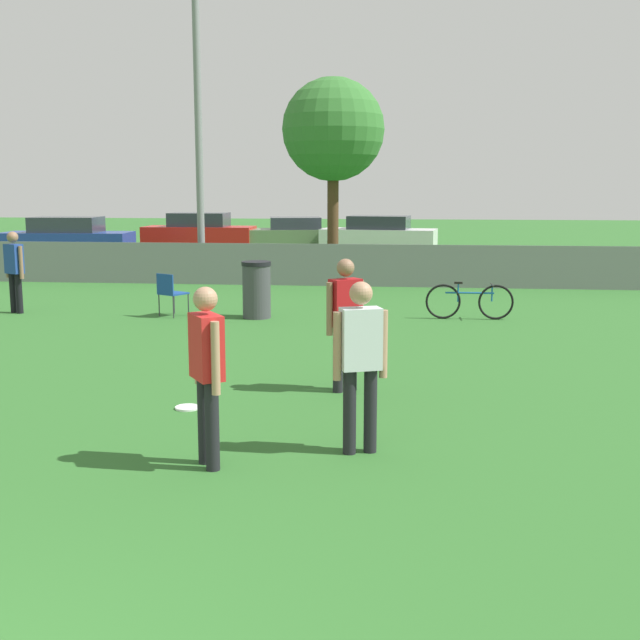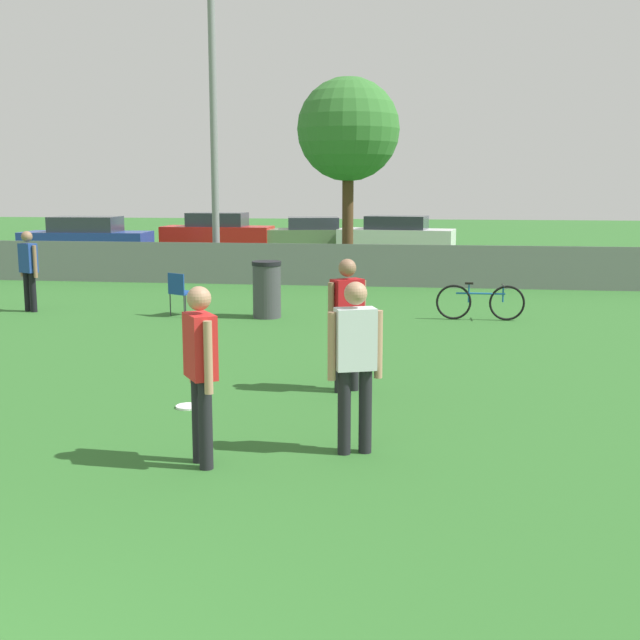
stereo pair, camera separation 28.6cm
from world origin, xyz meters
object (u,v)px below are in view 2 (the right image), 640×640
object	(u,v)px
parked_car_olive	(313,234)
folding_chair_sideline	(181,290)
frisbee_disc	(188,406)
parked_car_red	(218,232)
tree_near_pole	(348,131)
light_pole	(213,97)
player_thrower_red	(347,315)
player_defender_red	(201,363)
parked_car_blue	(86,238)
player_receiver_white	(355,355)
trash_bin	(267,289)
spectator_in_blue	(29,266)
parked_car_white	(397,234)
bicycle_sideline	(480,302)

from	to	relation	value
parked_car_olive	folding_chair_sideline	bearing A→B (deg)	-101.07
frisbee_disc	parked_car_red	world-z (taller)	parked_car_red
tree_near_pole	light_pole	bearing A→B (deg)	-161.79
frisbee_disc	parked_car_red	size ratio (longest dim) A/B	0.06
player_thrower_red	parked_car_red	world-z (taller)	player_thrower_red
frisbee_disc	parked_car_red	bearing A→B (deg)	104.40
player_defender_red	parked_car_olive	xyz separation A→B (m)	(-2.80, 25.53, -0.33)
tree_near_pole	frisbee_disc	world-z (taller)	tree_near_pole
frisbee_disc	parked_car_blue	world-z (taller)	parked_car_blue
player_receiver_white	parked_car_blue	xyz separation A→B (m)	(-11.87, 20.32, -0.27)
player_receiver_white	trash_bin	distance (m)	8.34
player_receiver_white	parked_car_blue	size ratio (longest dim) A/B	0.37
light_pole	spectator_in_blue	size ratio (longest dim) A/B	5.00
parked_car_blue	parked_car_olive	xyz separation A→B (m)	(7.68, 4.67, -0.06)
player_defender_red	frisbee_disc	bearing A→B (deg)	167.50
player_defender_red	parked_car_white	bearing A→B (deg)	144.62
bicycle_sideline	trash_bin	world-z (taller)	trash_bin
parked_car_blue	parked_car_white	distance (m)	11.79
player_defender_red	player_receiver_white	world-z (taller)	same
tree_near_pole	player_defender_red	distance (m)	16.09
bicycle_sideline	parked_car_olive	xyz separation A→B (m)	(-5.84, 16.76, 0.29)
player_defender_red	spectator_in_blue	distance (m)	10.55
light_pole	trash_bin	xyz separation A→B (m)	(2.71, -6.13, -4.39)
light_pole	player_receiver_white	size ratio (longest dim) A/B	4.93
frisbee_disc	parked_car_olive	bearing A→B (deg)	94.97
parked_car_blue	parked_car_white	world-z (taller)	parked_car_blue
tree_near_pole	player_thrower_red	world-z (taller)	tree_near_pole
player_defender_red	folding_chair_sideline	world-z (taller)	player_defender_red
frisbee_disc	parked_car_olive	world-z (taller)	parked_car_olive
spectator_in_blue	parked_car_white	world-z (taller)	spectator_in_blue
tree_near_pole	folding_chair_sideline	distance (m)	8.56
light_pole	player_defender_red	xyz separation A→B (m)	(3.87, -14.61, -3.97)
player_defender_red	player_receiver_white	distance (m)	1.49
frisbee_disc	parked_car_red	xyz separation A→B (m)	(-5.95, 23.16, 0.71)
parked_car_blue	parked_car_red	bearing A→B (deg)	44.43
player_defender_red	parked_car_red	size ratio (longest dim) A/B	0.38
folding_chair_sideline	parked_car_blue	distance (m)	14.55
parked_car_blue	parked_car_red	world-z (taller)	parked_car_red
light_pole	spectator_in_blue	distance (m)	7.63
frisbee_disc	trash_bin	distance (m)	6.62
parked_car_blue	parked_car_red	size ratio (longest dim) A/B	1.05
parked_car_blue	trash_bin	bearing A→B (deg)	-56.43
spectator_in_blue	bicycle_sideline	bearing A→B (deg)	-151.84
light_pole	parked_car_blue	distance (m)	10.04
folding_chair_sideline	parked_car_blue	world-z (taller)	parked_car_blue
light_pole	parked_car_red	distance (m)	11.61
player_thrower_red	parked_car_olive	world-z (taller)	player_thrower_red
parked_car_red	spectator_in_blue	bearing A→B (deg)	-88.05
parked_car_blue	parked_car_olive	size ratio (longest dim) A/B	1.12
trash_bin	parked_car_red	bearing A→B (deg)	108.46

